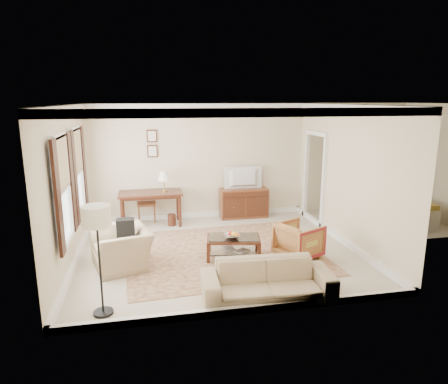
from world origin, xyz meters
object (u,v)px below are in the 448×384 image
object	(u,v)px
writing_desk	(151,196)
club_armchair	(122,242)
sideboard	(244,203)
striped_armchair	(299,239)
coffee_table	(233,242)
sofa	(268,275)
tv	(244,171)

from	to	relation	value
writing_desk	club_armchair	size ratio (longest dim) A/B	1.38
sideboard	striped_armchair	xyz separation A→B (m)	(0.37, -2.87, 0.00)
coffee_table	sofa	xyz separation A→B (m)	(0.15, -1.68, 0.07)
sofa	sideboard	bearing A→B (deg)	84.15
sofa	tv	bearing A→B (deg)	84.11
striped_armchair	tv	bearing A→B (deg)	-17.60
tv	striped_armchair	world-z (taller)	tv
tv	club_armchair	bearing A→B (deg)	41.48
club_armchair	writing_desk	bearing A→B (deg)	150.97
sideboard	club_armchair	xyz separation A→B (m)	(-2.95, -2.63, 0.10)
writing_desk	sofa	distance (m)	4.44
writing_desk	club_armchair	xyz separation A→B (m)	(-0.58, -2.42, -0.24)
tv	club_armchair	size ratio (longest dim) A/B	0.85
writing_desk	tv	xyz separation A→B (m)	(2.37, 0.19, 0.50)
writing_desk	striped_armchair	bearing A→B (deg)	-44.17
club_armchair	striped_armchair	bearing A→B (deg)	70.25
sideboard	sofa	xyz separation A→B (m)	(-0.71, -4.32, 0.01)
writing_desk	sofa	world-z (taller)	writing_desk
sideboard	striped_armchair	world-z (taller)	striped_armchair
striped_armchair	club_armchair	xyz separation A→B (m)	(-3.32, 0.24, 0.10)
sideboard	tv	xyz separation A→B (m)	(0.00, -0.02, 0.84)
tv	sofa	size ratio (longest dim) A/B	0.46
coffee_table	writing_desk	bearing A→B (deg)	121.67
sideboard	coffee_table	xyz separation A→B (m)	(-0.87, -2.64, -0.05)
coffee_table	tv	bearing A→B (deg)	71.65
tv	coffee_table	size ratio (longest dim) A/B	0.84
sideboard	writing_desk	bearing A→B (deg)	-174.92
sofa	writing_desk	bearing A→B (deg)	115.48
coffee_table	sideboard	bearing A→B (deg)	71.78
club_armchair	sofa	distance (m)	2.80
club_armchair	sofa	bearing A→B (deg)	37.31
sofa	club_armchair	bearing A→B (deg)	146.40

